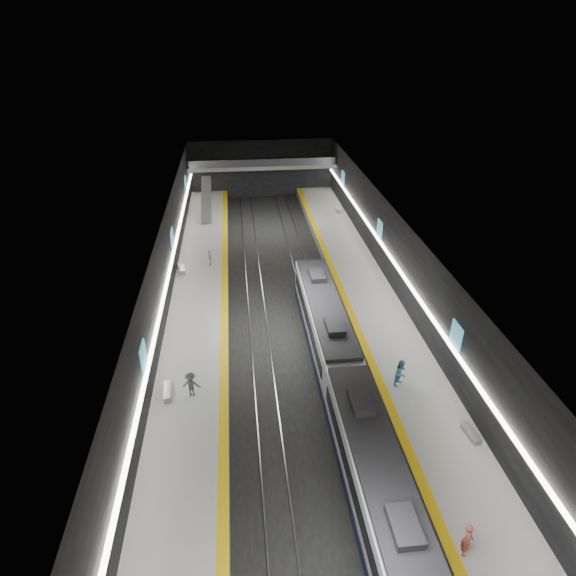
{
  "coord_description": "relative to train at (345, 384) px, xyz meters",
  "views": [
    {
      "loc": [
        -3.76,
        -32.2,
        22.78
      ],
      "look_at": [
        0.27,
        3.88,
        2.2
      ],
      "focal_mm": 30.0,
      "sensor_mm": 36.0,
      "label": 1
    }
  ],
  "objects": [
    {
      "name": "ground",
      "position": [
        -2.5,
        8.97,
        -2.2
      ],
      "size": [
        70.0,
        70.0,
        0.0
      ],
      "primitive_type": "plane",
      "color": "black",
      "rests_on": "ground"
    },
    {
      "name": "ceiling",
      "position": [
        -2.5,
        8.97,
        5.8
      ],
      "size": [
        20.0,
        70.0,
        0.04
      ],
      "primitive_type": "cube",
      "rotation": [
        3.14,
        0.0,
        0.0
      ],
      "color": "beige",
      "rests_on": "wall_left"
    },
    {
      "name": "wall_left",
      "position": [
        -12.5,
        8.97,
        1.8
      ],
      "size": [
        0.04,
        70.0,
        8.0
      ],
      "primitive_type": "cube",
      "color": "black",
      "rests_on": "ground"
    },
    {
      "name": "wall_right",
      "position": [
        7.5,
        8.97,
        1.8
      ],
      "size": [
        0.04,
        70.0,
        8.0
      ],
      "primitive_type": "cube",
      "color": "black",
      "rests_on": "ground"
    },
    {
      "name": "wall_back",
      "position": [
        -2.5,
        43.97,
        1.8
      ],
      "size": [
        20.0,
        0.04,
        8.0
      ],
      "primitive_type": "cube",
      "color": "black",
      "rests_on": "ground"
    },
    {
      "name": "platform_left",
      "position": [
        -10.0,
        8.97,
        -1.7
      ],
      "size": [
        5.0,
        70.0,
        1.0
      ],
      "primitive_type": "cube",
      "color": "slate",
      "rests_on": "ground"
    },
    {
      "name": "tile_surface_left",
      "position": [
        -10.0,
        8.97,
        -1.19
      ],
      "size": [
        5.0,
        70.0,
        0.02
      ],
      "primitive_type": "cube",
      "color": "#A9A9A4",
      "rests_on": "platform_left"
    },
    {
      "name": "tactile_strip_left",
      "position": [
        -7.8,
        8.97,
        -1.18
      ],
      "size": [
        0.6,
        70.0,
        0.02
      ],
      "primitive_type": "cube",
      "color": "yellow",
      "rests_on": "platform_left"
    },
    {
      "name": "platform_right",
      "position": [
        5.0,
        8.97,
        -1.7
      ],
      "size": [
        5.0,
        70.0,
        1.0
      ],
      "primitive_type": "cube",
      "color": "slate",
      "rests_on": "ground"
    },
    {
      "name": "tile_surface_right",
      "position": [
        5.0,
        8.97,
        -1.19
      ],
      "size": [
        5.0,
        70.0,
        0.02
      ],
      "primitive_type": "cube",
      "color": "#A9A9A4",
      "rests_on": "platform_right"
    },
    {
      "name": "tactile_strip_right",
      "position": [
        2.8,
        8.97,
        -1.18
      ],
      "size": [
        0.6,
        70.0,
        0.02
      ],
      "primitive_type": "cube",
      "color": "yellow",
      "rests_on": "platform_right"
    },
    {
      "name": "rails",
      "position": [
        -2.5,
        8.97,
        -2.14
      ],
      "size": [
        6.52,
        70.0,
        0.12
      ],
      "color": "gray",
      "rests_on": "ground"
    },
    {
      "name": "train",
      "position": [
        0.0,
        0.0,
        0.0
      ],
      "size": [
        2.69,
        30.04,
        3.6
      ],
      "color": "#0F1139",
      "rests_on": "ground"
    },
    {
      "name": "ad_posters",
      "position": [
        -2.5,
        9.97,
        2.3
      ],
      "size": [
        19.94,
        53.5,
        2.2
      ],
      "color": "#43A0C9",
      "rests_on": "wall_left"
    },
    {
      "name": "cove_light_left",
      "position": [
        -12.3,
        8.97,
        1.6
      ],
      "size": [
        0.25,
        68.6,
        0.12
      ],
      "primitive_type": "cube",
      "color": "white",
      "rests_on": "wall_left"
    },
    {
      "name": "cove_light_right",
      "position": [
        7.3,
        8.97,
        1.6
      ],
      "size": [
        0.25,
        68.6,
        0.12
      ],
      "primitive_type": "cube",
      "color": "white",
      "rests_on": "wall_right"
    },
    {
      "name": "mezzanine_bridge",
      "position": [
        -2.5,
        41.9,
        2.84
      ],
      "size": [
        20.0,
        3.0,
        1.5
      ],
      "color": "gray",
      "rests_on": "wall_left"
    },
    {
      "name": "escalator",
      "position": [
        -10.0,
        34.97,
        0.7
      ],
      "size": [
        1.2,
        7.5,
        3.92
      ],
      "primitive_type": "cube",
      "rotation": [
        0.44,
        0.0,
        0.0
      ],
      "color": "#99999E",
      "rests_on": "platform_left"
    },
    {
      "name": "bench_left_near",
      "position": [
        -11.45,
        1.68,
        -0.97
      ],
      "size": [
        0.66,
        1.86,
        0.45
      ],
      "primitive_type": "cube",
      "rotation": [
        0.0,
        0.0,
        0.09
      ],
      "color": "#99999E",
      "rests_on": "platform_left"
    },
    {
      "name": "bench_left_far",
      "position": [
        -12.0,
        19.48,
        -0.95
      ],
      "size": [
        0.94,
        2.06,
        0.49
      ],
      "primitive_type": "cube",
      "rotation": [
        0.0,
        0.0,
        0.2
      ],
      "color": "#99999E",
      "rests_on": "platform_left"
    },
    {
      "name": "bench_right_near",
      "position": [
        6.86,
        -4.0,
        -1.0
      ],
      "size": [
        0.6,
        1.63,
        0.39
      ],
      "primitive_type": "cube",
      "rotation": [
        0.0,
        0.0,
        0.1
      ],
      "color": "#99999E",
      "rests_on": "platform_right"
    },
    {
      "name": "bench_right_far",
      "position": [
        6.59,
        34.14,
        -1.0
      ],
      "size": [
        0.57,
        1.65,
        0.4
      ],
      "primitive_type": "cube",
      "rotation": [
        0.0,
        0.0,
        -0.07
      ],
      "color": "#99999E",
      "rests_on": "platform_right"
    },
    {
      "name": "passenger_right_a",
      "position": [
        3.36,
        -10.82,
        -0.22
      ],
      "size": [
        0.71,
        0.84,
        1.95
      ],
      "primitive_type": "imported",
      "rotation": [
        0.0,
        0.0,
        1.16
      ],
      "color": "#C8534A",
      "rests_on": "platform_right"
    },
    {
      "name": "passenger_right_b",
      "position": [
        4.06,
        0.95,
        -0.21
      ],
      "size": [
        1.21,
        1.19,
        1.97
      ],
      "primitive_type": "imported",
      "rotation": [
        0.0,
        0.0,
        0.72
      ],
      "color": "#5595B8",
      "rests_on": "platform_right"
    },
    {
      "name": "passenger_left_a",
      "position": [
        -9.22,
        20.59,
        -0.41
      ],
      "size": [
        0.58,
        0.98,
        1.57
      ],
      "primitive_type": "imported",
      "rotation": [
        0.0,
        0.0,
        -1.35
      ],
      "color": "silver",
      "rests_on": "platform_left"
    },
    {
      "name": "passenger_left_b",
      "position": [
        -9.85,
        1.42,
        -0.3
      ],
      "size": [
        1.24,
        0.82,
        1.79
      ],
      "primitive_type": "imported",
      "rotation": [
        0.0,
        0.0,
        3.0
      ],
      "color": "#43434B",
      "rests_on": "platform_left"
    }
  ]
}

